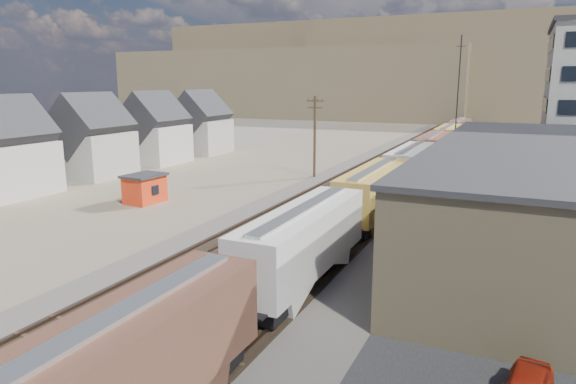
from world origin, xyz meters
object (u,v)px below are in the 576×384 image
at_px(freight_train, 395,175).
at_px(parked_car_blue, 572,170).
at_px(maintenance_shed, 145,188).
at_px(utility_pole_north, 315,135).

height_order(freight_train, parked_car_blue, freight_train).
relative_size(maintenance_shed, parked_car_blue, 0.68).
relative_size(freight_train, maintenance_shed, 29.14).
bearing_deg(parked_car_blue, freight_train, -147.30).
distance_m(freight_train, parked_car_blue, 29.76).
xyz_separation_m(freight_train, utility_pole_north, (-12.30, 10.01, 2.50)).
xyz_separation_m(maintenance_shed, parked_car_blue, (39.45, 34.11, -0.63)).
bearing_deg(utility_pole_north, maintenance_shed, -116.81).
bearing_deg(utility_pole_north, parked_car_blue, 25.86).
relative_size(utility_pole_north, parked_car_blue, 1.67).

